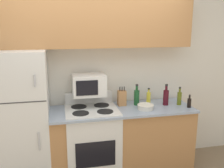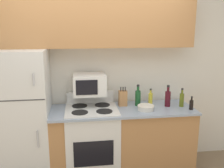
{
  "view_description": "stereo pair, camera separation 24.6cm",
  "coord_description": "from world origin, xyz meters",
  "px_view_note": "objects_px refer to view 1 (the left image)",
  "views": [
    {
      "loc": [
        -0.49,
        -2.82,
        2.01
      ],
      "look_at": [
        0.19,
        0.28,
        1.28
      ],
      "focal_mm": 40.0,
      "sensor_mm": 36.0,
      "label": 1
    },
    {
      "loc": [
        -0.25,
        -2.87,
        2.01
      ],
      "look_at": [
        0.19,
        0.28,
        1.28
      ],
      "focal_mm": 40.0,
      "sensor_mm": 36.0,
      "label": 2
    }
  ],
  "objects_px": {
    "bottle_olive_oil": "(179,98)",
    "bottle_wine_red": "(166,97)",
    "microwave": "(89,85)",
    "bottle_cooking_spray": "(149,97)",
    "knife_block": "(122,98)",
    "stove": "(92,141)",
    "bottle_soy_sauce": "(189,103)",
    "bottle_wine_green": "(137,97)",
    "refrigerator": "(22,119)",
    "bowl": "(146,107)"
  },
  "relations": [
    {
      "from": "bottle_cooking_spray",
      "to": "bottle_wine_green",
      "type": "xyz_separation_m",
      "value": [
        -0.2,
        -0.05,
        0.03
      ]
    },
    {
      "from": "stove",
      "to": "bowl",
      "type": "relative_size",
      "value": 4.94
    },
    {
      "from": "microwave",
      "to": "knife_block",
      "type": "distance_m",
      "value": 0.51
    },
    {
      "from": "bottle_soy_sauce",
      "to": "microwave",
      "type": "bearing_deg",
      "value": 167.88
    },
    {
      "from": "bottle_wine_red",
      "to": "bottle_wine_green",
      "type": "height_order",
      "value": "same"
    },
    {
      "from": "refrigerator",
      "to": "bottle_wine_green",
      "type": "xyz_separation_m",
      "value": [
        1.54,
        0.09,
        0.18
      ]
    },
    {
      "from": "bottle_wine_green",
      "to": "bowl",
      "type": "bearing_deg",
      "value": -74.05
    },
    {
      "from": "bottle_wine_red",
      "to": "microwave",
      "type": "bearing_deg",
      "value": 174.14
    },
    {
      "from": "bowl",
      "to": "bottle_cooking_spray",
      "type": "bearing_deg",
      "value": 62.21
    },
    {
      "from": "knife_block",
      "to": "bottle_wine_red",
      "type": "xyz_separation_m",
      "value": [
        0.61,
        -0.12,
        0.01
      ]
    },
    {
      "from": "stove",
      "to": "bottle_wine_green",
      "type": "relative_size",
      "value": 3.68
    },
    {
      "from": "knife_block",
      "to": "microwave",
      "type": "bearing_deg",
      "value": -179.31
    },
    {
      "from": "bottle_cooking_spray",
      "to": "bottle_wine_green",
      "type": "bearing_deg",
      "value": -164.98
    },
    {
      "from": "bottle_wine_red",
      "to": "bottle_soy_sauce",
      "type": "distance_m",
      "value": 0.32
    },
    {
      "from": "microwave",
      "to": "bottle_wine_red",
      "type": "distance_m",
      "value": 1.1
    },
    {
      "from": "microwave",
      "to": "bottle_wine_green",
      "type": "height_order",
      "value": "microwave"
    },
    {
      "from": "microwave",
      "to": "bottle_wine_green",
      "type": "bearing_deg",
      "value": -1.67
    },
    {
      "from": "bowl",
      "to": "bottle_olive_oil",
      "type": "height_order",
      "value": "bottle_olive_oil"
    },
    {
      "from": "refrigerator",
      "to": "microwave",
      "type": "relative_size",
      "value": 3.99
    },
    {
      "from": "bottle_olive_oil",
      "to": "bottle_wine_red",
      "type": "relative_size",
      "value": 0.87
    },
    {
      "from": "bottle_wine_green",
      "to": "stove",
      "type": "bearing_deg",
      "value": -170.9
    },
    {
      "from": "refrigerator",
      "to": "bottle_soy_sauce",
      "type": "xyz_separation_m",
      "value": [
        2.2,
        -0.18,
        0.13
      ]
    },
    {
      "from": "bowl",
      "to": "bottle_soy_sauce",
      "type": "distance_m",
      "value": 0.61
    },
    {
      "from": "microwave",
      "to": "bottle_wine_red",
      "type": "relative_size",
      "value": 1.45
    },
    {
      "from": "stove",
      "to": "bowl",
      "type": "bearing_deg",
      "value": -8.31
    },
    {
      "from": "refrigerator",
      "to": "knife_block",
      "type": "bearing_deg",
      "value": 4.8
    },
    {
      "from": "refrigerator",
      "to": "bottle_cooking_spray",
      "type": "bearing_deg",
      "value": 4.6
    },
    {
      "from": "microwave",
      "to": "bottle_cooking_spray",
      "type": "xyz_separation_m",
      "value": [
        0.87,
        0.03,
        -0.23
      ]
    },
    {
      "from": "stove",
      "to": "knife_block",
      "type": "xyz_separation_m",
      "value": [
        0.45,
        0.13,
        0.55
      ]
    },
    {
      "from": "knife_block",
      "to": "bottle_cooking_spray",
      "type": "relative_size",
      "value": 1.23
    },
    {
      "from": "refrigerator",
      "to": "bottle_cooking_spray",
      "type": "height_order",
      "value": "refrigerator"
    },
    {
      "from": "stove",
      "to": "bottle_wine_red",
      "type": "relative_size",
      "value": 3.68
    },
    {
      "from": "stove",
      "to": "bottle_soy_sauce",
      "type": "height_order",
      "value": "bottle_soy_sauce"
    },
    {
      "from": "knife_block",
      "to": "bottle_wine_red",
      "type": "relative_size",
      "value": 0.9
    },
    {
      "from": "microwave",
      "to": "bottle_wine_red",
      "type": "xyz_separation_m",
      "value": [
        1.07,
        -0.11,
        -0.2
      ]
    },
    {
      "from": "knife_block",
      "to": "bottle_wine_green",
      "type": "bearing_deg",
      "value": -6.84
    },
    {
      "from": "refrigerator",
      "to": "bottle_soy_sauce",
      "type": "bearing_deg",
      "value": -4.71
    },
    {
      "from": "stove",
      "to": "bottle_soy_sauce",
      "type": "bearing_deg",
      "value": -7.02
    },
    {
      "from": "stove",
      "to": "refrigerator",
      "type": "bearing_deg",
      "value": 178.79
    },
    {
      "from": "knife_block",
      "to": "bottle_cooking_spray",
      "type": "xyz_separation_m",
      "value": [
        0.41,
        0.03,
        -0.02
      ]
    },
    {
      "from": "stove",
      "to": "bottle_cooking_spray",
      "type": "relative_size",
      "value": 5.01
    },
    {
      "from": "refrigerator",
      "to": "stove",
      "type": "bearing_deg",
      "value": -1.21
    },
    {
      "from": "refrigerator",
      "to": "bottle_soy_sauce",
      "type": "relative_size",
      "value": 9.65
    },
    {
      "from": "bowl",
      "to": "bottle_olive_oil",
      "type": "xyz_separation_m",
      "value": [
        0.53,
        0.08,
        0.07
      ]
    },
    {
      "from": "bottle_wine_red",
      "to": "bowl",
      "type": "bearing_deg",
      "value": -160.84
    },
    {
      "from": "knife_block",
      "to": "bottle_wine_green",
      "type": "height_order",
      "value": "bottle_wine_green"
    },
    {
      "from": "bottle_wine_red",
      "to": "bottle_cooking_spray",
      "type": "bearing_deg",
      "value": 144.79
    },
    {
      "from": "bottle_olive_oil",
      "to": "bottle_soy_sauce",
      "type": "distance_m",
      "value": 0.16
    },
    {
      "from": "microwave",
      "to": "bottle_cooking_spray",
      "type": "bearing_deg",
      "value": 2.22
    },
    {
      "from": "stove",
      "to": "bottle_cooking_spray",
      "type": "distance_m",
      "value": 1.01
    }
  ]
}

